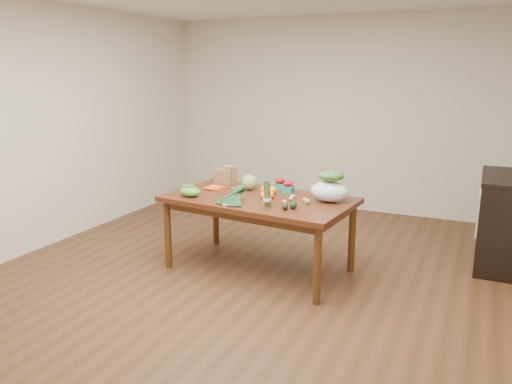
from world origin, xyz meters
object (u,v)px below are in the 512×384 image
at_px(mandarin_cluster, 267,194).
at_px(kale_bunch, 231,196).
at_px(paper_bag, 225,174).
at_px(dining_table, 259,234).
at_px(asparagus_bundle, 267,193).
at_px(cabinet, 505,221).
at_px(salad_bag, 329,187).
at_px(cabbage, 250,182).

distance_m(mandarin_cluster, kale_bunch, 0.40).
bearing_deg(kale_bunch, mandarin_cluster, 61.65).
distance_m(paper_bag, mandarin_cluster, 0.82).
xyz_separation_m(dining_table, asparagus_bundle, (0.21, -0.28, 0.50)).
bearing_deg(cabinet, kale_bunch, -147.49).
bearing_deg(paper_bag, salad_bag, -12.67).
relative_size(cabinet, mandarin_cluster, 5.67).
height_order(paper_bag, cabbage, paper_bag).
bearing_deg(kale_bunch, asparagus_bundle, 15.62).
relative_size(kale_bunch, salad_bag, 1.13).
relative_size(asparagus_bundle, salad_bag, 0.70).
bearing_deg(kale_bunch, cabbage, 104.60).
relative_size(dining_table, mandarin_cluster, 9.99).
relative_size(paper_bag, kale_bunch, 0.68).
height_order(cabinet, cabbage, cabinet).
height_order(mandarin_cluster, salad_bag, salad_bag).
distance_m(dining_table, kale_bunch, 0.58).
bearing_deg(dining_table, cabinet, 33.28).
bearing_deg(cabinet, mandarin_cluster, -151.18).
bearing_deg(salad_bag, cabbage, 172.86).
relative_size(dining_table, paper_bag, 6.61).
relative_size(paper_bag, salad_bag, 0.77).
bearing_deg(mandarin_cluster, cabbage, 140.22).
xyz_separation_m(kale_bunch, asparagus_bundle, (0.34, 0.06, 0.05)).
distance_m(dining_table, mandarin_cluster, 0.43).
height_order(cabinet, paper_bag, paper_bag).
distance_m(cabinet, paper_bag, 2.95).
bearing_deg(cabinet, dining_table, -152.45).
height_order(cabinet, kale_bunch, cabinet).
relative_size(dining_table, asparagus_bundle, 7.19).
bearing_deg(dining_table, paper_bag, 150.79).
relative_size(mandarin_cluster, kale_bunch, 0.45).
relative_size(cabbage, asparagus_bundle, 0.64).
height_order(paper_bag, kale_bunch, paper_bag).
bearing_deg(salad_bag, dining_table, -168.48).
height_order(kale_bunch, salad_bag, salad_bag).
xyz_separation_m(mandarin_cluster, asparagus_bundle, (0.12, -0.27, 0.08)).
height_order(cabinet, mandarin_cluster, cabinet).
bearing_deg(kale_bunch, salad_bag, 36.51).
bearing_deg(cabbage, mandarin_cluster, -39.78).
xyz_separation_m(dining_table, cabinet, (2.22, 1.16, 0.10)).
bearing_deg(mandarin_cluster, paper_bag, 148.03).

